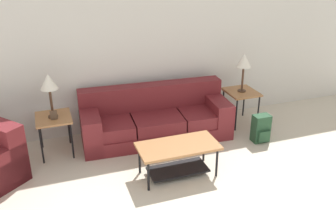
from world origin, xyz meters
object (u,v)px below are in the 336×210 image
couch (155,120)px  table_lamp_left (49,83)px  coffee_table (178,153)px  side_table_left (54,121)px  table_lamp_right (244,62)px  backpack (261,129)px  side_table_right (241,95)px

couch → table_lamp_left: 1.75m
coffee_table → side_table_left: 1.90m
table_lamp_right → backpack: bearing=-91.7°
coffee_table → backpack: coffee_table is taller
table_lamp_left → backpack: 3.27m
side_table_right → backpack: 0.77m
coffee_table → side_table_right: 1.97m
table_lamp_right → backpack: table_lamp_right is taller
coffee_table → backpack: 1.64m
side_table_right → backpack: size_ratio=1.33×
side_table_left → table_lamp_left: table_lamp_left is taller
side_table_right → table_lamp_left: size_ratio=0.91×
coffee_table → side_table_right: (1.59, 1.15, 0.20)m
couch → coffee_table: size_ratio=2.22×
backpack → table_lamp_right: bearing=88.3°
table_lamp_left → table_lamp_right: bearing=0.0°
side_table_left → backpack: 3.16m
side_table_left → table_lamp_right: 3.14m
coffee_table → table_lamp_left: (-1.50, 1.15, 0.77)m
side_table_left → table_lamp_right: size_ratio=0.91×
side_table_left → side_table_right: same height
couch → coffee_table: (-0.05, -1.15, 0.04)m
backpack → couch: bearing=155.2°
table_lamp_left → backpack: table_lamp_left is taller
side_table_right → table_lamp_left: table_lamp_left is taller
side_table_left → table_lamp_right: bearing=-0.0°
side_table_right → backpack: bearing=-91.7°
coffee_table → backpack: size_ratio=2.40×
coffee_table → table_lamp_right: 2.11m
table_lamp_left → table_lamp_right: same height
backpack → side_table_right: bearing=88.3°
coffee_table → table_lamp_right: size_ratio=1.64×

